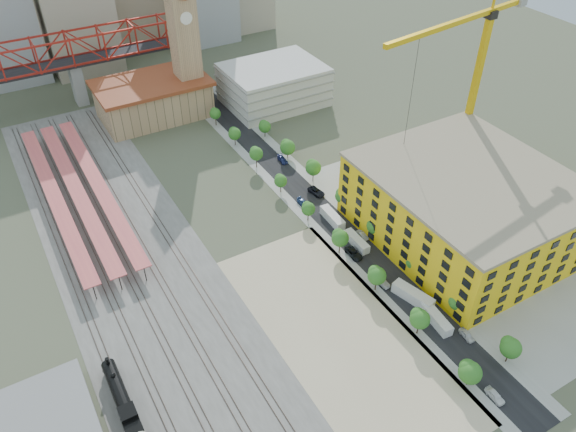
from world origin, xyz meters
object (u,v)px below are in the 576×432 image
tower_crane (472,64)px  car_0 (495,396)px  locomotive (124,403)px  site_trailer_d (332,218)px  site_trailer_c (357,242)px  clock_tower (183,31)px  construction_building (467,206)px  site_trailer_a (436,319)px  site_trailer_b (413,296)px

tower_crane → car_0: 85.90m
locomotive → tower_crane: (110.02, 29.86, 32.45)m
site_trailer_d → car_0: bearing=-90.5°
site_trailer_c → car_0: site_trailer_c is taller
clock_tower → tower_crane: tower_crane is taller
locomotive → site_trailer_c: size_ratio=2.74×
clock_tower → tower_crane: 92.79m
clock_tower → site_trailer_d: bearing=-84.2°
site_trailer_d → construction_building: bearing=-37.1°
site_trailer_a → site_trailer_d: bearing=95.8°
locomotive → site_trailer_c: bearing=14.2°
tower_crane → site_trailer_c: 56.85m
site_trailer_a → car_0: site_trailer_a is taller
tower_crane → site_trailer_d: bearing=-177.4°
tower_crane → site_trailer_b: bearing=-141.3°
locomotive → car_0: locomotive is taller
tower_crane → site_trailer_a: tower_crane is taller
site_trailer_b → car_0: bearing=-111.4°
site_trailer_c → car_0: (-3.00, -50.21, -0.43)m
tower_crane → site_trailer_c: tower_crane is taller
clock_tower → car_0: size_ratio=11.81×
site_trailer_d → site_trailer_b: bearing=-87.7°
site_trailer_a → site_trailer_b: bearing=95.8°
site_trailer_a → car_0: size_ratio=2.04×
locomotive → car_0: (63.00, -33.53, -1.46)m
locomotive → site_trailer_a: locomotive is taller
locomotive → tower_crane: size_ratio=0.42×
site_trailer_a → clock_tower: bearing=99.6°
clock_tower → locomotive: 124.09m
construction_building → site_trailer_b: (-26.00, -11.87, -8.01)m
tower_crane → site_trailer_b: size_ratio=5.50×
construction_building → tower_crane: 38.85m
locomotive → site_trailer_b: 66.23m
site_trailer_c → car_0: bearing=-92.8°
construction_building → site_trailer_c: (-26.00, 10.21, -8.23)m
site_trailer_b → site_trailer_c: 22.08m
tower_crane → car_0: bearing=-126.6°
site_trailer_c → site_trailer_a: bearing=-89.4°
site_trailer_a → site_trailer_c: bearing=95.8°
site_trailer_a → tower_crane: bearing=50.2°
clock_tower → car_0: clock_tower is taller
site_trailer_b → car_0: (-3.00, -28.13, -0.65)m
construction_building → site_trailer_c: bearing=158.6°
site_trailer_b → site_trailer_d: size_ratio=1.09×
construction_building → site_trailer_d: (-26.00, 21.36, -8.13)m
tower_crane → construction_building: bearing=-127.6°
tower_crane → car_0: size_ratio=12.76×
site_trailer_b → site_trailer_c: size_ratio=1.18×
construction_building → site_trailer_d: bearing=140.6°
site_trailer_c → construction_building: bearing=-20.8°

